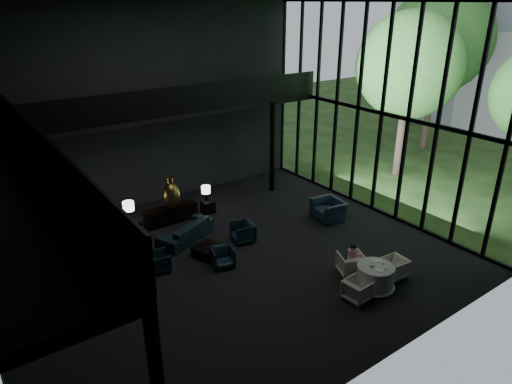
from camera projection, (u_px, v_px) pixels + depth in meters
floor at (231, 260)px, 15.15m from camera, size 14.00×12.00×0.02m
wall_back at (147, 108)px, 18.09m from camera, size 14.00×0.04×8.00m
wall_front at (389, 215)px, 9.11m from camera, size 14.00×0.04×8.00m
curtain_wall at (382, 113)px, 17.33m from camera, size 0.20×12.00×8.00m
mezzanine_left at (5, 189)px, 10.37m from camera, size 2.00×12.00×0.25m
mezzanine_back at (181, 110)px, 17.88m from camera, size 12.00×2.00×0.25m
railing_left at (47, 156)px, 10.68m from camera, size 0.06×12.00×1.00m
railing_back at (192, 98)px, 16.90m from camera, size 12.00×0.06×1.00m
column_nw at (21, 185)px, 15.95m from camera, size 0.24×0.24×4.00m
column_ne at (272, 148)px, 19.95m from camera, size 0.24×0.24×4.00m
tree_near at (409, 66)px, 20.53m from camera, size 4.80×4.80×7.65m
tree_far at (439, 40)px, 24.42m from camera, size 5.60×5.60×8.80m
console at (171, 214)px, 17.58m from camera, size 2.08×0.47×0.66m
bronze_urn at (171, 195)px, 17.15m from camera, size 0.67×0.67×1.24m
side_table_left at (133, 228)px, 16.63m from camera, size 0.51×0.51×0.56m
table_lamp_left at (129, 207)px, 16.49m from camera, size 0.41×0.41×0.69m
side_table_right at (208, 207)px, 18.43m from camera, size 0.46×0.46×0.50m
table_lamp_right at (206, 190)px, 18.24m from camera, size 0.37×0.37×0.62m
sofa at (185, 227)px, 16.26m from camera, size 2.62×1.70×0.99m
lounge_armchair_west at (159, 262)px, 14.43m from camera, size 0.64×0.67×0.62m
lounge_armchair_east at (243, 231)px, 16.18m from camera, size 0.87×0.90×0.78m
lounge_armchair_south at (223, 257)px, 14.67m from camera, size 0.75×0.72×0.64m
window_armchair at (329, 205)px, 17.76m from camera, size 1.03×1.44×1.17m
coffee_table at (207, 251)px, 15.32m from camera, size 1.01×1.01×0.36m
dining_table at (374, 278)px, 13.55m from camera, size 1.23×1.23×0.75m
dining_chair_north at (351, 263)px, 14.24m from camera, size 0.95×0.93×0.76m
dining_chair_east at (394, 268)px, 14.11m from camera, size 0.64×0.67×0.64m
dining_chair_west at (357, 290)px, 13.02m from camera, size 0.62×0.66×0.63m
child at (352, 253)px, 14.11m from camera, size 0.28×0.28×0.59m
plate_a at (380, 270)px, 13.19m from camera, size 0.33×0.33×0.02m
plate_b at (376, 261)px, 13.66m from camera, size 0.30×0.30×0.02m
saucer at (383, 266)px, 13.40m from camera, size 0.17×0.17×0.01m
coffee_cup at (383, 263)px, 13.48m from camera, size 0.08×0.08×0.05m
cereal_bowl at (372, 265)px, 13.37m from camera, size 0.16×0.16×0.08m
cream_pot at (386, 268)px, 13.21m from camera, size 0.08×0.08×0.08m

